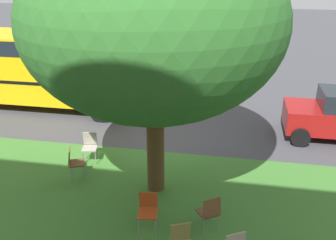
{
  "coord_description": "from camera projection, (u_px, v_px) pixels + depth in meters",
  "views": [
    {
      "loc": [
        -2.17,
        10.5,
        5.47
      ],
      "look_at": [
        -0.36,
        0.86,
        1.36
      ],
      "focal_mm": 40.71,
      "sensor_mm": 36.0,
      "label": 1
    }
  ],
  "objects": [
    {
      "name": "ground",
      "position": [
        162.0,
        149.0,
        12.0
      ],
      "size": [
        80.0,
        80.0,
        0.0
      ],
      "primitive_type": "plane",
      "color": "#424247"
    },
    {
      "name": "chair_3",
      "position": [
        90.0,
        145.0,
        11.09
      ],
      "size": [
        0.49,
        0.5,
        0.88
      ],
      "color": "#ADA393",
      "rests_on": "ground"
    },
    {
      "name": "street_tree",
      "position": [
        154.0,
        24.0,
        8.33
      ],
      "size": [
        5.83,
        5.83,
        6.37
      ],
      "color": "brown",
      "rests_on": "ground"
    },
    {
      "name": "grass_verge",
      "position": [
        135.0,
        208.0,
        9.1
      ],
      "size": [
        48.0,
        6.0,
        0.01
      ],
      "primitive_type": "cube",
      "color": "#3D752D",
      "rests_on": "ground"
    },
    {
      "name": "chair_0",
      "position": [
        209.0,
        211.0,
        8.16
      ],
      "size": [
        0.58,
        0.58,
        0.88
      ],
      "color": "brown",
      "rests_on": "ground"
    },
    {
      "name": "chair_2",
      "position": [
        148.0,
        209.0,
        8.24
      ],
      "size": [
        0.46,
        0.47,
        0.88
      ],
      "color": "#C64C1E",
      "rests_on": "ground"
    },
    {
      "name": "chair_4",
      "position": [
        74.0,
        161.0,
        10.21
      ],
      "size": [
        0.54,
        0.54,
        0.88
      ],
      "color": "brown",
      "rests_on": "ground"
    },
    {
      "name": "school_bus",
      "position": [
        15.0,
        61.0,
        15.21
      ],
      "size": [
        10.4,
        2.8,
        2.88
      ],
      "color": "yellow",
      "rests_on": "ground"
    }
  ]
}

